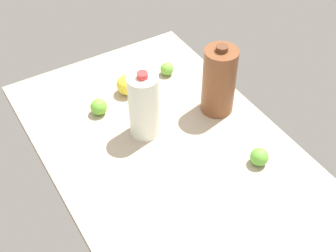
{
  "coord_description": "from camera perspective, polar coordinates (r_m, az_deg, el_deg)",
  "views": [
    {
      "loc": [
        91.68,
        -55.28,
        116.02
      ],
      "look_at": [
        0.0,
        0.0,
        13.0
      ],
      "focal_mm": 50.0,
      "sensor_mm": 36.0,
      "label": 1
    }
  ],
  "objects": [
    {
      "name": "lime_by_jug",
      "position": [
        1.68,
        -8.45,
        2.32
      ],
      "size": [
        5.96,
        5.96,
        5.96
      ],
      "primitive_type": "sphere",
      "color": "#66B534",
      "rests_on": "countertop"
    },
    {
      "name": "lime_near_front",
      "position": [
        1.52,
        11.07,
        -3.71
      ],
      "size": [
        5.92,
        5.92,
        5.92
      ],
      "primitive_type": "sphere",
      "color": "#62B439",
      "rests_on": "countertop"
    },
    {
      "name": "chocolate_milk_jug",
      "position": [
        1.63,
        6.23,
        5.5
      ],
      "size": [
        11.62,
        11.62,
        26.93
      ],
      "color": "brown",
      "rests_on": "countertop"
    },
    {
      "name": "milk_jug",
      "position": [
        1.53,
        -2.97,
        2.48
      ],
      "size": [
        10.16,
        10.16,
        25.23
      ],
      "color": "white",
      "rests_on": "countertop"
    },
    {
      "name": "countertop",
      "position": [
        1.57,
        -0.0,
        -3.03
      ],
      "size": [
        120.0,
        76.0,
        3.0
      ],
      "primitive_type": "cube",
      "color": "tan",
      "rests_on": "ground"
    },
    {
      "name": "lime_far_back",
      "position": [
        1.84,
        -0.13,
        6.97
      ],
      "size": [
        5.17,
        5.17,
        5.17
      ],
      "primitive_type": "sphere",
      "color": "#6DB63B",
      "rests_on": "countertop"
    },
    {
      "name": "lemon_loose",
      "position": [
        1.75,
        -5.04,
        5.01
      ],
      "size": [
        7.66,
        7.66,
        7.66
      ],
      "primitive_type": "sphere",
      "color": "yellow",
      "rests_on": "countertop"
    }
  ]
}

